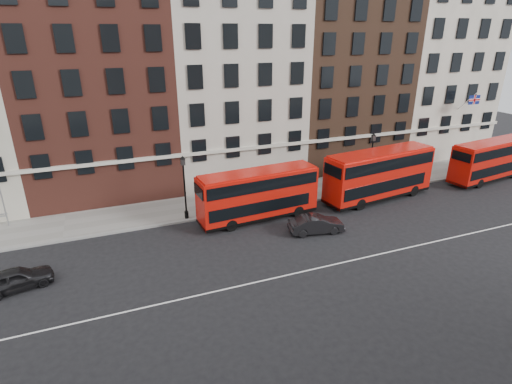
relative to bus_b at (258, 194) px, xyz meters
name	(u,v)px	position (x,y,z in m)	size (l,w,h in m)	color
ground	(313,251)	(1.69, -6.37, -2.24)	(120.00, 120.00, 0.00)	black
pavement	(258,197)	(1.69, 4.13, -2.16)	(80.00, 5.00, 0.15)	gray
kerb	(269,207)	(1.69, 1.63, -2.16)	(80.00, 0.30, 0.16)	gray
road_centre_line	(328,266)	(1.69, -8.37, -2.23)	(70.00, 0.12, 0.01)	white
building_terrace	(228,77)	(1.39, 11.51, 8.00)	(64.00, 11.95, 22.00)	#B0AA98
bus_b	(258,194)	(0.00, 0.00, 0.00)	(10.09, 3.16, 4.18)	red
bus_c	(379,174)	(11.81, 0.00, 0.22)	(11.17, 4.02, 4.59)	red
bus_d	(490,160)	(25.62, 0.00, 0.00)	(10.17, 3.69, 4.18)	red
car_rear	(16,279)	(-17.00, -3.78, -1.55)	(1.64, 4.07, 1.39)	black
car_front	(316,224)	(3.29, -3.87, -1.54)	(1.47, 4.22, 1.39)	black
lamp_post_left	(184,185)	(-5.50, 1.98, 0.84)	(0.44, 0.44, 5.33)	black
lamp_post_right	(371,157)	(12.95, 2.83, 0.84)	(0.44, 0.44, 5.33)	black
traffic_light	(487,152)	(27.08, 1.72, 0.21)	(0.25, 0.45, 3.27)	black
iron_railings	(250,184)	(1.69, 6.33, -1.59)	(6.60, 0.06, 1.00)	black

